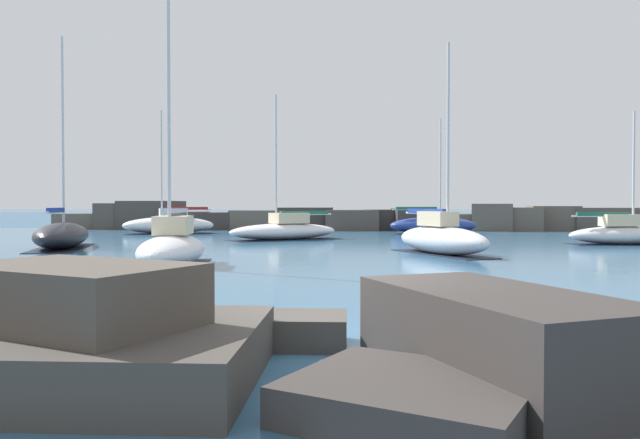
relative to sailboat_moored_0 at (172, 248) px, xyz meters
The scene contains 11 objects.
ground_plane 13.47m from the sailboat_moored_0, 61.73° to the right, with size 600.00×600.00×0.00m, color #336084.
open_sea_beyond 92.93m from the sailboat_moored_0, 86.07° to the left, with size 400.00×116.00×0.01m.
breakwater_jetty 33.37m from the sailboat_moored_0, 79.89° to the left, with size 57.65×6.40×2.49m.
foreground_rocks 14.78m from the sailboat_moored_0, 64.92° to the right, with size 12.26×5.85×1.42m.
sailboat_moored_0 is the anchor object (origin of this frame).
sailboat_moored_1 25.41m from the sailboat_moored_0, 109.35° to the left, with size 7.02×4.90×9.11m.
sailboat_moored_2 11.87m from the sailboat_moored_0, 135.34° to the left, with size 4.52×7.78×10.52m.
sailboat_moored_3 24.63m from the sailboat_moored_0, 34.68° to the left, with size 6.31×2.74×7.19m.
sailboat_moored_4 11.70m from the sailboat_moored_0, 33.15° to the left, with size 4.45×6.41×9.01m.
sailboat_moored_5 27.67m from the sailboat_moored_0, 66.39° to the left, with size 6.78×3.40×8.46m.
sailboat_moored_7 16.94m from the sailboat_moored_0, 85.50° to the left, with size 7.24×6.38×8.83m.
Camera 1 is at (0.79, -9.08, 2.13)m, focal length 35.00 mm.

